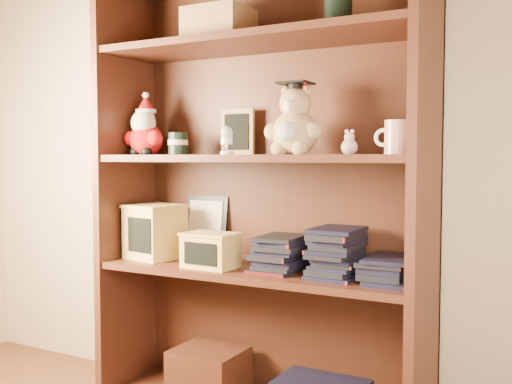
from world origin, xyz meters
TOP-DOWN VIEW (x-y plane):
  - bookcase at (0.07, 1.36)m, footprint 1.20×0.35m
  - shelf_lower at (0.07, 1.30)m, footprint 1.14×0.33m
  - shelf_upper at (0.07, 1.30)m, footprint 1.14×0.33m
  - santa_plush at (-0.42, 1.30)m, footprint 0.18×0.13m
  - teachers_tin at (-0.27, 1.30)m, footprint 0.08×0.08m
  - chalkboard_plaque at (-0.07, 1.42)m, footprint 0.13×0.07m
  - egg_cup at (-0.00, 1.23)m, footprint 0.05×0.05m
  - grad_teddy_bear at (0.22, 1.30)m, footprint 0.21×0.18m
  - pink_figurine at (0.41, 1.31)m, footprint 0.05×0.05m
  - teacher_mug at (0.57, 1.30)m, footprint 0.12×0.08m
  - certificate_frame at (-0.23, 1.44)m, footprint 0.19×0.05m
  - treats_box at (-0.38, 1.30)m, footprint 0.22×0.22m
  - pencils_box at (-0.08, 1.24)m, footprint 0.19×0.14m
  - book_stack_left at (0.17, 1.30)m, footprint 0.14×0.20m
  - book_stack_mid at (0.38, 1.30)m, footprint 0.14×0.20m
  - book_stack_right at (0.54, 1.30)m, footprint 0.14×0.20m

SIDE VIEW (x-z plane):
  - shelf_lower at x=0.07m, z-range 0.53..0.55m
  - book_stack_right at x=0.54m, z-range 0.55..0.63m
  - pencils_box at x=-0.08m, z-range 0.55..0.68m
  - book_stack_left at x=0.17m, z-range 0.55..0.68m
  - book_stack_mid at x=0.38m, z-range 0.55..0.73m
  - treats_box at x=-0.38m, z-range 0.55..0.76m
  - certificate_frame at x=-0.23m, z-range 0.55..0.79m
  - bookcase at x=0.07m, z-range -0.02..1.58m
  - shelf_upper at x=0.07m, z-range 0.93..0.95m
  - pink_figurine at x=0.41m, z-range 0.94..1.02m
  - teachers_tin at x=-0.27m, z-range 0.95..1.03m
  - teacher_mug at x=0.57m, z-range 0.95..1.06m
  - egg_cup at x=0.00m, z-range 0.95..1.05m
  - chalkboard_plaque at x=-0.07m, z-range 0.95..1.12m
  - santa_plush at x=-0.42m, z-range 0.92..1.17m
  - grad_teddy_bear at x=0.22m, z-range 0.92..1.17m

